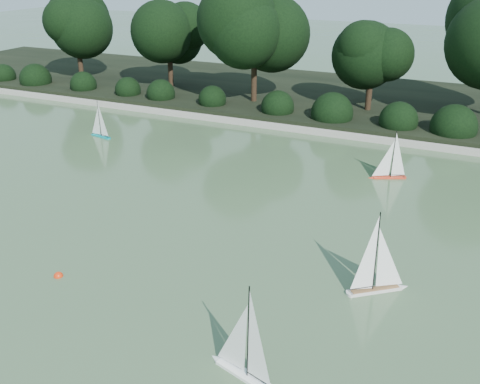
# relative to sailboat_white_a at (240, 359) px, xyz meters

# --- Properties ---
(ground) EXTENTS (80.00, 80.00, 0.00)m
(ground) POSITION_rel_sailboat_white_a_xyz_m (-2.08, 1.54, -0.24)
(ground) COLOR #395432
(ground) RESTS_ON ground
(pond_coping) EXTENTS (40.00, 0.35, 0.18)m
(pond_coping) POSITION_rel_sailboat_white_a_xyz_m (-2.08, 10.54, -0.15)
(pond_coping) COLOR gray
(pond_coping) RESTS_ON ground
(far_bank) EXTENTS (40.00, 8.00, 0.30)m
(far_bank) POSITION_rel_sailboat_white_a_xyz_m (-2.08, 14.54, -0.09)
(far_bank) COLOR black
(far_bank) RESTS_ON ground
(tree_line) EXTENTS (26.31, 3.93, 4.39)m
(tree_line) POSITION_rel_sailboat_white_a_xyz_m (-0.85, 12.97, 2.40)
(tree_line) COLOR black
(tree_line) RESTS_ON ground
(shrub_hedge) EXTENTS (29.10, 1.10, 1.10)m
(shrub_hedge) POSITION_rel_sailboat_white_a_xyz_m (-2.08, 11.44, 0.21)
(shrub_hedge) COLOR black
(shrub_hedge) RESTS_ON ground
(sailboat_white_a) EXTENTS (1.09, 0.48, 1.51)m
(sailboat_white_a) POSITION_rel_sailboat_white_a_xyz_m (0.00, 0.00, 0.00)
(sailboat_white_a) COLOR white
(sailboat_white_a) RESTS_ON ground
(sailboat_white_b) EXTENTS (0.98, 0.81, 1.54)m
(sailboat_white_b) POSITION_rel_sailboat_white_a_xyz_m (1.32, 2.72, 0.00)
(sailboat_white_b) COLOR silver
(sailboat_white_b) RESTS_ON ground
(sailboat_orange) EXTENTS (0.93, 0.52, 1.32)m
(sailboat_orange) POSITION_rel_sailboat_white_a_xyz_m (0.52, 7.74, -0.03)
(sailboat_orange) COLOR red
(sailboat_orange) RESTS_ON ground
(sailboat_teal) EXTENTS (0.90, 0.32, 1.22)m
(sailboat_teal) POSITION_rel_sailboat_white_a_xyz_m (-8.15, 7.51, -0.05)
(sailboat_teal) COLOR #05878C
(sailboat_teal) RESTS_ON ground
(race_buoy) EXTENTS (0.16, 0.16, 0.16)m
(race_buoy) POSITION_rel_sailboat_white_a_xyz_m (-3.85, 0.85, -0.24)
(race_buoy) COLOR red
(race_buoy) RESTS_ON ground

